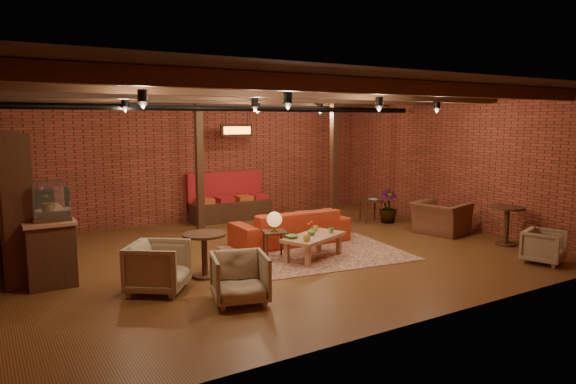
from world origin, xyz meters
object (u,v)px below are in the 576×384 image
round_table_left (204,247)px  armchair_far (544,245)px  armchair_a (158,265)px  armchair_b (240,276)px  side_table_lamp (274,223)px  round_table_right (507,219)px  coffee_table (313,238)px  armchair_right (441,213)px  plant_tall (389,174)px  side_table_book (371,202)px  sofa (290,227)px

round_table_left → armchair_far: 6.15m
armchair_a → armchair_b: (0.86, -1.07, -0.03)m
side_table_lamp → round_table_left: bearing=-165.9°
round_table_right → round_table_left: bearing=169.1°
coffee_table → round_table_left: round_table_left is taller
side_table_lamp → armchair_b: 2.41m
side_table_lamp → armchair_far: 4.97m
armchair_right → round_table_right: size_ratio=1.37×
plant_tall → armchair_a: bearing=-161.6°
round_table_left → armchair_far: (5.64, -2.42, -0.17)m
round_table_left → round_table_right: (6.25, -1.20, 0.04)m
armchair_right → side_table_lamp: bearing=76.3°
side_table_book → plant_tall: plant_tall is taller
coffee_table → armchair_right: size_ratio=1.30×
sofa → side_table_lamp: (-0.90, -0.89, 0.32)m
sofa → round_table_right: round_table_right is taller
side_table_lamp → armchair_b: size_ratio=1.14×
round_table_left → armchair_far: round_table_left is taller
armchair_right → side_table_book: 2.00m
sofa → armchair_a: 3.71m
armchair_b → side_table_lamp: bearing=64.0°
sofa → side_table_book: sofa is taller
coffee_table → armchair_right: armchair_right is taller
side_table_lamp → armchair_far: size_ratio=1.34×
sofa → side_table_lamp: 1.30m
coffee_table → armchair_right: (3.74, 0.28, 0.09)m
side_table_lamp → plant_tall: bearing=19.6°
armchair_a → armchair_right: armchair_right is taller
side_table_lamp → round_table_right: size_ratio=1.10×
round_table_right → plant_tall: bearing=98.9°
side_table_book → armchair_b: bearing=-146.7°
armchair_b → plant_tall: 6.71m
coffee_table → armchair_far: 4.23m
armchair_right → plant_tall: size_ratio=0.45×
armchair_a → plant_tall: size_ratio=0.34×
armchair_b → armchair_right: (5.94, 1.67, 0.10)m
armchair_b → armchair_far: armchair_b is taller
coffee_table → armchair_a: bearing=-173.9°
armchair_a → sofa: bearing=-28.2°
sofa → side_table_lamp: side_table_lamp is taller
side_table_lamp → armchair_right: armchair_right is taller
round_table_right → coffee_table: bearing=163.6°
round_table_right → armchair_right: bearing=102.8°
round_table_left → armchair_b: size_ratio=0.94×
armchair_a → armchair_right: (6.79, 0.61, 0.07)m
armchair_a → round_table_right: armchair_a is taller
side_table_book → plant_tall: size_ratio=0.25×
side_table_lamp → coffee_table: bearing=-33.1°
round_table_left → round_table_right: round_table_right is taller
armchair_far → plant_tall: size_ratio=0.27×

